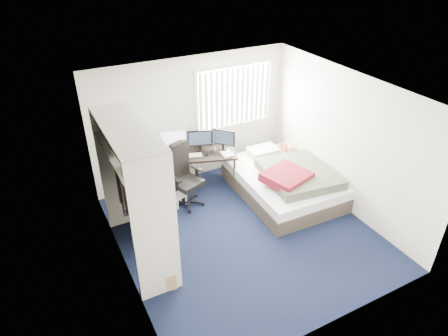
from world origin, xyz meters
TOP-DOWN VIEW (x-y plane):
  - ground at (0.00, 0.00)m, footprint 4.20×4.20m
  - room_shell at (0.00, 0.00)m, footprint 4.20×4.20m
  - window_assembly at (0.90, 2.04)m, footprint 1.72×0.09m
  - closet at (-1.67, 0.27)m, footprint 0.64×1.84m
  - desk at (-0.04, 1.75)m, footprint 1.59×1.10m
  - office_chair at (-0.56, 1.27)m, footprint 0.73×0.73m
  - footstool at (-0.69, 1.25)m, footprint 0.34×0.31m
  - nightstand at (1.75, 1.27)m, footprint 0.49×0.77m
  - bed at (1.26, 0.63)m, footprint 1.70×2.22m
  - pine_box at (-1.65, -0.48)m, footprint 0.41×0.34m

SIDE VIEW (x-z plane):
  - ground at x=0.00m, z-range 0.00..0.00m
  - pine_box at x=-1.65m, z-range 0.00..0.28m
  - footstool at x=-0.69m, z-range 0.06..0.29m
  - bed at x=1.26m, z-range -0.06..0.65m
  - nightstand at x=1.75m, z-range 0.09..0.76m
  - office_chair at x=-0.56m, z-range -0.14..1.07m
  - desk at x=-0.04m, z-range 0.16..1.34m
  - closet at x=-1.67m, z-range 0.24..2.46m
  - room_shell at x=0.00m, z-range -0.59..3.61m
  - window_assembly at x=0.90m, z-range 0.94..2.26m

